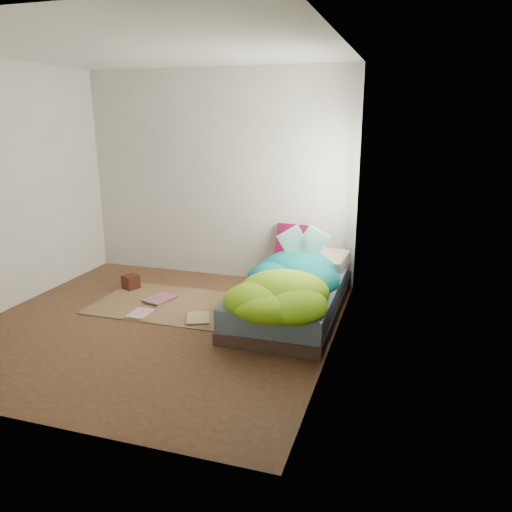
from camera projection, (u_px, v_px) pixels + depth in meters
The scene contains 12 objects.
ground at pixel (157, 325), 5.02m from camera, with size 3.50×3.50×0.00m, color #44281A.
room_walls at pixel (149, 161), 4.59m from camera, with size 3.54×3.54×2.62m.
bed at pixel (292, 298), 5.29m from camera, with size 1.00×2.00×0.34m.
duvet at pixel (287, 273), 5.00m from camera, with size 0.96×1.84×0.34m, color #066467, non-canonical shape.
rug at pixel (168, 304), 5.57m from camera, with size 1.60×1.10×0.01m, color brown.
pillow_floral at pixel (319, 260), 5.82m from camera, with size 0.65×0.40×0.15m, color white.
pillow_magenta at pixel (294, 242), 6.08m from camera, with size 0.42×0.13×0.42m, color #53052B.
open_book at pixel (304, 233), 5.38m from camera, with size 0.44×0.10×0.27m, color green, non-canonical shape.
wooden_box at pixel (131, 282), 6.04m from camera, with size 0.16×0.16×0.16m, color #36120C.
floor_book_a at pixel (131, 313), 5.28m from camera, with size 0.21×0.28×0.02m, color silver.
floor_book_b at pixel (152, 297), 5.72m from camera, with size 0.25×0.34×0.03m, color #AF657A.
floor_book_c at pixel (187, 319), 5.11m from camera, with size 0.24×0.32×0.02m, color tan.
Camera 1 is at (2.34, -4.14, 2.03)m, focal length 35.00 mm.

